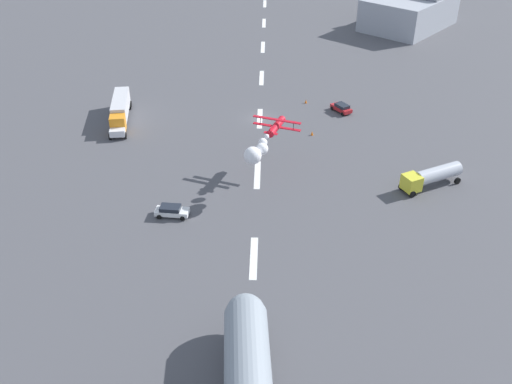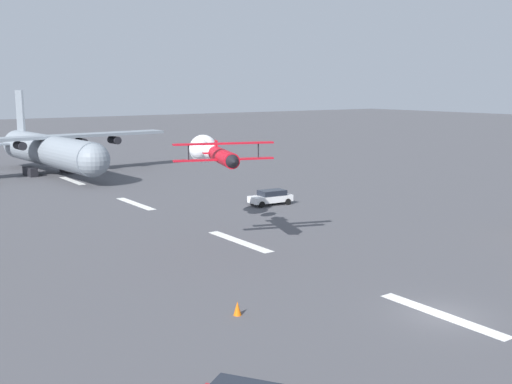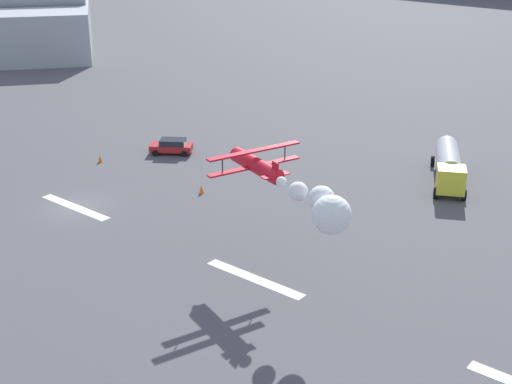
{
  "view_description": "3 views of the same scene",
  "coord_description": "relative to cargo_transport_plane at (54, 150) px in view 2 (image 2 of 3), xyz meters",
  "views": [
    {
      "loc": [
        91.97,
        1.58,
        43.78
      ],
      "look_at": [
        27.68,
        0.0,
        2.28
      ],
      "focal_mm": 39.89,
      "sensor_mm": 36.0,
      "label": 1
    },
    {
      "loc": [
        -19.96,
        26.24,
        12.02
      ],
      "look_at": [
        16.73,
        0.29,
        4.34
      ],
      "focal_mm": 43.58,
      "sensor_mm": 36.0,
      "label": 2
    },
    {
      "loc": [
        45.92,
        -33.08,
        24.12
      ],
      "look_at": [
        17.36,
        2.7,
        5.02
      ],
      "focal_mm": 49.74,
      "sensor_mm": 36.0,
      "label": 3
    }
  ],
  "objects": [
    {
      "name": "cargo_transport_plane",
      "position": [
        0.0,
        0.0,
        0.0
      ],
      "size": [
        29.03,
        33.9,
        11.43
      ],
      "color": "gray",
      "rests_on": "ground"
    },
    {
      "name": "runway_stripe_4",
      "position": [
        -63.67,
        -0.38,
        -3.47
      ],
      "size": [
        8.0,
        0.9,
        0.01
      ],
      "primitive_type": "cube",
      "color": "white",
      "rests_on": "ground"
    },
    {
      "name": "ground_plane",
      "position": [
        -63.67,
        -0.38,
        -3.48
      ],
      "size": [
        440.0,
        440.0,
        0.0
      ],
      "primitive_type": "plane",
      "color": "#4C4C51",
      "rests_on": "ground"
    },
    {
      "name": "stunt_biplane_red",
      "position": [
        -40.95,
        0.35,
        3.42
      ],
      "size": [
        12.81,
        7.99,
        2.52
      ],
      "color": "red"
    },
    {
      "name": "traffic_cone_far",
      "position": [
        -57.41,
        8.52,
        -3.1
      ],
      "size": [
        0.44,
        0.44,
        0.75
      ],
      "primitive_type": "cone",
      "color": "orange",
      "rests_on": "ground"
    },
    {
      "name": "runway_stripe_7",
      "position": [
        -5.49,
        -0.38,
        -3.47
      ],
      "size": [
        8.0,
        0.9,
        0.01
      ],
      "primitive_type": "cube",
      "color": "white",
      "rests_on": "ground"
    },
    {
      "name": "followme_car_yellow",
      "position": [
        -33.41,
        -11.53,
        -2.66
      ],
      "size": [
        2.32,
        4.6,
        1.52
      ],
      "color": "white",
      "rests_on": "ground"
    },
    {
      "name": "runway_stripe_6",
      "position": [
        -24.88,
        -0.38,
        -3.47
      ],
      "size": [
        8.0,
        0.9,
        0.01
      ],
      "primitive_type": "cube",
      "color": "white",
      "rests_on": "ground"
    },
    {
      "name": "runway_stripe_5",
      "position": [
        -44.28,
        -0.38,
        -3.47
      ],
      "size": [
        8.0,
        0.9,
        0.01
      ],
      "primitive_type": "cube",
      "color": "white",
      "rests_on": "ground"
    }
  ]
}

